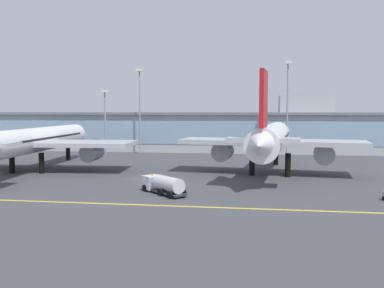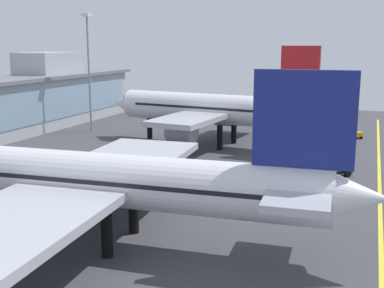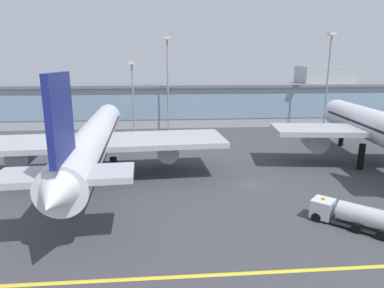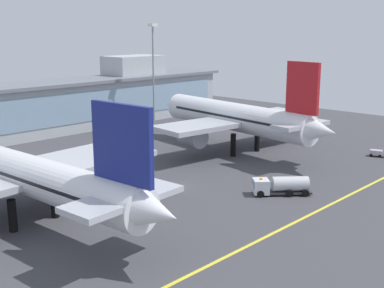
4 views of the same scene
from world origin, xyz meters
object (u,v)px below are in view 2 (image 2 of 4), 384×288
Objects in this scene: fuel_tanker_truck at (323,168)px; airliner_near_right at (214,109)px; apron_light_mast_west at (88,56)px; airliner_near_left at (89,180)px; baggage_tug_near at (349,135)px.

airliner_near_right is at bearing -84.04° from fuel_tanker_truck.
apron_light_mast_west is (23.18, 54.43, 15.51)m from fuel_tanker_truck.
baggage_tug_near is (67.00, -22.23, -5.69)m from airliner_near_left.
apron_light_mast_west is (5.57, 31.54, 9.86)m from airliner_near_right.
fuel_tanker_truck is (32.73, -20.07, -4.98)m from airliner_near_left.
baggage_tug_near is 59.90m from apron_light_mast_west.
apron_light_mast_west is at bearing -69.53° from fuel_tanker_truck.
airliner_near_left is 66.47m from apron_light_mast_west.
apron_light_mast_west is at bearing -62.05° from airliner_near_left.
airliner_near_left is 9.95× the size of baggage_tug_near.
airliner_near_left is at bearing 12.02° from fuel_tanker_truck.
baggage_tug_near is 0.22× the size of apron_light_mast_west.
fuel_tanker_truck is at bearing 149.43° from airliner_near_right.
fuel_tanker_truck is 1.42× the size of baggage_tug_near.
airliner_near_left is 1.18× the size of airliner_near_right.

